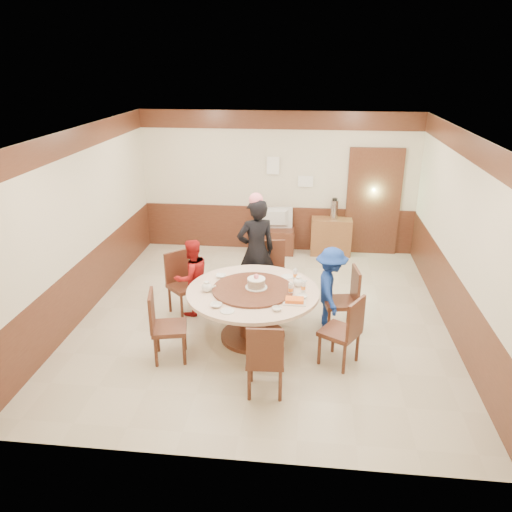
# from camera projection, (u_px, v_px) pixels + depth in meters

# --- Properties ---
(room) EXTENTS (6.00, 6.04, 2.84)m
(room) POSITION_uv_depth(u_px,v_px,m) (264.00, 251.00, 7.35)
(room) COLOR #C2B79B
(room) RESTS_ON ground
(banquet_table) EXTENTS (1.83, 1.83, 0.78)m
(banquet_table) POSITION_uv_depth(u_px,v_px,m) (253.00, 304.00, 6.94)
(banquet_table) COLOR #4A2417
(banquet_table) RESTS_ON ground
(chair_0) EXTENTS (0.51, 0.50, 0.97)m
(chair_0) POSITION_uv_depth(u_px,v_px,m) (341.00, 311.00, 7.23)
(chair_0) COLOR #4A2417
(chair_0) RESTS_ON ground
(chair_1) EXTENTS (0.50, 0.51, 0.97)m
(chair_1) POSITION_uv_depth(u_px,v_px,m) (273.00, 282.00, 8.18)
(chair_1) COLOR #4A2417
(chair_1) RESTS_ON ground
(chair_2) EXTENTS (0.62, 0.62, 0.97)m
(chair_2) POSITION_uv_depth(u_px,v_px,m) (185.00, 294.00, 7.75)
(chair_2) COLOR #4A2417
(chair_2) RESTS_ON ground
(chair_3) EXTENTS (0.54, 0.53, 0.97)m
(chair_3) POSITION_uv_depth(u_px,v_px,m) (168.00, 338.00, 6.55)
(chair_3) COLOR #4A2417
(chair_3) RESTS_ON ground
(chair_4) EXTENTS (0.46, 0.47, 0.97)m
(chair_4) POSITION_uv_depth(u_px,v_px,m) (265.00, 370.00, 5.87)
(chair_4) COLOR #4A2417
(chair_4) RESTS_ON ground
(chair_5) EXTENTS (0.61, 0.60, 0.97)m
(chair_5) POSITION_uv_depth(u_px,v_px,m) (340.00, 343.00, 6.44)
(chair_5) COLOR #4A2417
(chair_5) RESTS_ON ground
(person_standing) EXTENTS (0.75, 0.64, 1.73)m
(person_standing) POSITION_uv_depth(u_px,v_px,m) (256.00, 251.00, 7.93)
(person_standing) COLOR black
(person_standing) RESTS_ON ground
(person_red) EXTENTS (0.74, 0.74, 1.21)m
(person_red) POSITION_uv_depth(u_px,v_px,m) (192.00, 277.00, 7.61)
(person_red) COLOR #A41615
(person_red) RESTS_ON ground
(person_blue) EXTENTS (0.51, 0.83, 1.24)m
(person_blue) POSITION_uv_depth(u_px,v_px,m) (331.00, 289.00, 7.21)
(person_blue) COLOR navy
(person_blue) RESTS_ON ground
(birthday_cake) EXTENTS (0.31, 0.31, 0.20)m
(birthday_cake) POSITION_uv_depth(u_px,v_px,m) (256.00, 283.00, 6.85)
(birthday_cake) COLOR white
(birthday_cake) RESTS_ON banquet_table
(teapot_left) EXTENTS (0.17, 0.15, 0.13)m
(teapot_left) POSITION_uv_depth(u_px,v_px,m) (207.00, 287.00, 6.81)
(teapot_left) COLOR white
(teapot_left) RESTS_ON banquet_table
(teapot_right) EXTENTS (0.17, 0.15, 0.13)m
(teapot_right) POSITION_uv_depth(u_px,v_px,m) (298.00, 282.00, 6.97)
(teapot_right) COLOR white
(teapot_right) RESTS_ON banquet_table
(bowl_0) EXTENTS (0.15, 0.15, 0.04)m
(bowl_0) POSITION_uv_depth(u_px,v_px,m) (221.00, 276.00, 7.27)
(bowl_0) COLOR white
(bowl_0) RESTS_ON banquet_table
(bowl_1) EXTENTS (0.13, 0.13, 0.04)m
(bowl_1) POSITION_uv_depth(u_px,v_px,m) (277.00, 309.00, 6.31)
(bowl_1) COLOR white
(bowl_1) RESTS_ON banquet_table
(bowl_2) EXTENTS (0.15, 0.15, 0.04)m
(bowl_2) POSITION_uv_depth(u_px,v_px,m) (216.00, 305.00, 6.41)
(bowl_2) COLOR white
(bowl_2) RESTS_ON banquet_table
(bowl_3) EXTENTS (0.15, 0.15, 0.05)m
(bowl_3) POSITION_uv_depth(u_px,v_px,m) (302.00, 297.00, 6.62)
(bowl_3) COLOR white
(bowl_3) RESTS_ON banquet_table
(saucer_near) EXTENTS (0.18, 0.18, 0.01)m
(saucer_near) POSITION_uv_depth(u_px,v_px,m) (227.00, 311.00, 6.29)
(saucer_near) COLOR white
(saucer_near) RESTS_ON banquet_table
(saucer_far) EXTENTS (0.18, 0.18, 0.01)m
(saucer_far) POSITION_uv_depth(u_px,v_px,m) (287.00, 277.00, 7.28)
(saucer_far) COLOR white
(saucer_far) RESTS_ON banquet_table
(shrimp_platter) EXTENTS (0.30, 0.20, 0.06)m
(shrimp_platter) POSITION_uv_depth(u_px,v_px,m) (295.00, 301.00, 6.50)
(shrimp_platter) COLOR white
(shrimp_platter) RESTS_ON banquet_table
(bottle_0) EXTENTS (0.06, 0.06, 0.16)m
(bottle_0) POSITION_uv_depth(u_px,v_px,m) (291.00, 289.00, 6.72)
(bottle_0) COLOR silver
(bottle_0) RESTS_ON banquet_table
(bottle_1) EXTENTS (0.06, 0.06, 0.16)m
(bottle_1) POSITION_uv_depth(u_px,v_px,m) (303.00, 287.00, 6.77)
(bottle_1) COLOR silver
(bottle_1) RESTS_ON banquet_table
(bottle_2) EXTENTS (0.06, 0.06, 0.16)m
(bottle_2) POSITION_uv_depth(u_px,v_px,m) (295.00, 274.00, 7.17)
(bottle_2) COLOR silver
(bottle_2) RESTS_ON banquet_table
(tv_stand) EXTENTS (0.85, 0.45, 0.50)m
(tv_stand) POSITION_uv_depth(u_px,v_px,m) (273.00, 241.00, 10.19)
(tv_stand) COLOR #4A2417
(tv_stand) RESTS_ON ground
(television) EXTENTS (0.78, 0.18, 0.44)m
(television) POSITION_uv_depth(u_px,v_px,m) (273.00, 219.00, 10.02)
(television) COLOR #969698
(television) RESTS_ON tv_stand
(side_cabinet) EXTENTS (0.80, 0.40, 0.75)m
(side_cabinet) POSITION_uv_depth(u_px,v_px,m) (331.00, 237.00, 10.06)
(side_cabinet) COLOR brown
(side_cabinet) RESTS_ON ground
(thermos) EXTENTS (0.15, 0.15, 0.38)m
(thermos) POSITION_uv_depth(u_px,v_px,m) (334.00, 210.00, 9.84)
(thermos) COLOR silver
(thermos) RESTS_ON side_cabinet
(notice_left) EXTENTS (0.25, 0.00, 0.35)m
(notice_left) POSITION_uv_depth(u_px,v_px,m) (273.00, 166.00, 9.83)
(notice_left) COLOR white
(notice_left) RESTS_ON room
(notice_right) EXTENTS (0.30, 0.00, 0.22)m
(notice_right) POSITION_uv_depth(u_px,v_px,m) (306.00, 181.00, 9.88)
(notice_right) COLOR white
(notice_right) RESTS_ON room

